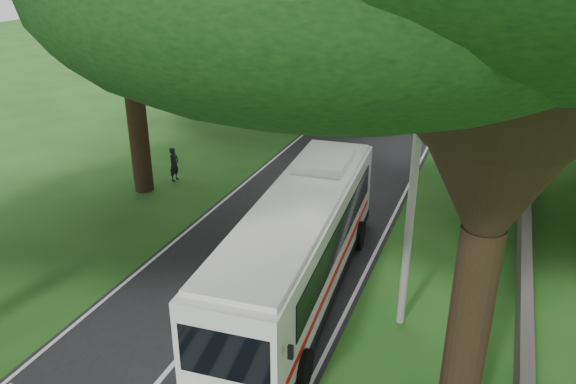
% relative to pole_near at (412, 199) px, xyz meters
% --- Properties ---
extents(road, '(8.00, 120.00, 0.04)m').
position_rel_pole_near_xyz_m(road, '(-5.50, 19.00, -4.17)').
color(road, black).
rests_on(road, ground).
extents(property_wall, '(0.35, 50.00, 1.20)m').
position_rel_pole_near_xyz_m(property_wall, '(3.50, 18.00, -3.58)').
color(property_wall, '#383533').
rests_on(property_wall, ground).
extents(pole_near, '(1.60, 0.24, 8.00)m').
position_rel_pole_near_xyz_m(pole_near, '(0.00, 0.00, 0.00)').
color(pole_near, gray).
rests_on(pole_near, ground).
extents(pole_mid, '(1.60, 0.24, 8.00)m').
position_rel_pole_near_xyz_m(pole_mid, '(0.00, 20.00, 0.00)').
color(pole_mid, gray).
rests_on(pole_mid, ground).
extents(pole_far, '(1.60, 0.24, 8.00)m').
position_rel_pole_near_xyz_m(pole_far, '(0.00, 40.00, 0.00)').
color(pole_far, gray).
rests_on(pole_far, ground).
extents(coach_bus, '(3.48, 12.29, 3.58)m').
position_rel_pole_near_xyz_m(coach_bus, '(-3.43, 0.24, -2.25)').
color(coach_bus, white).
rests_on(coach_bus, ground).
extents(distant_car_a, '(2.09, 3.63, 1.16)m').
position_rel_pole_near_xyz_m(distant_car_a, '(-7.79, 32.50, -3.57)').
color(distant_car_a, '#B0B1B5').
rests_on(distant_car_a, road).
extents(distant_car_b, '(2.06, 4.68, 1.49)m').
position_rel_pole_near_xyz_m(distant_car_b, '(-7.89, 48.11, -3.40)').
color(distant_car_b, navy).
rests_on(distant_car_b, road).
extents(distant_car_c, '(1.97, 4.45, 1.27)m').
position_rel_pole_near_xyz_m(distant_car_c, '(-4.53, 50.05, -3.51)').
color(distant_car_c, maroon).
rests_on(distant_car_c, road).
extents(pedestrian, '(0.44, 0.64, 1.70)m').
position_rel_pole_near_xyz_m(pedestrian, '(-12.75, 7.58, -3.33)').
color(pedestrian, black).
rests_on(pedestrian, ground).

